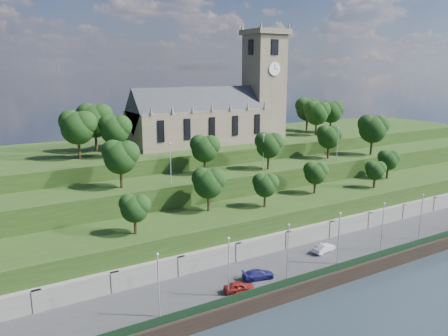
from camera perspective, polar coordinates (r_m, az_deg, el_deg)
ground at (r=73.62m, az=16.98°, el=-13.64°), size 320.00×320.00×0.00m
promenade at (r=76.93m, az=13.72°, el=-11.41°), size 160.00×12.00×2.00m
quay_wall at (r=73.12m, az=17.07°, el=-12.88°), size 160.00×0.50×2.20m
fence at (r=72.89m, az=16.77°, el=-11.64°), size 160.00×0.10×1.20m
retaining_wall at (r=80.36m, az=10.81°, el=-9.02°), size 160.00×2.10×5.00m
embankment_lower at (r=84.14m, az=8.16°, el=-6.80°), size 160.00×12.00×8.00m
embankment_upper at (r=91.93m, az=3.96°, el=-3.67°), size 160.00×10.00×12.00m
hilltop at (r=108.96m, az=-2.21°, el=-0.18°), size 160.00×32.00×15.00m
church at (r=103.42m, az=-0.85°, el=7.56°), size 38.60×12.35×27.60m
trees_lower at (r=81.35m, az=7.60°, el=-1.21°), size 64.70×8.66×7.71m
trees_upper at (r=91.92m, az=7.48°, el=3.76°), size 67.13×8.79×9.60m
trees_hilltop at (r=101.74m, az=-1.19°, el=6.79°), size 73.82×15.91×10.19m
lamp_posts_promenade at (r=71.09m, az=14.75°, el=-8.41°), size 60.36×0.36×8.53m
lamp_posts_upper at (r=87.09m, az=5.17°, el=2.40°), size 40.36×0.36×7.54m
car_left at (r=62.45m, az=1.98°, el=-15.28°), size 4.62×2.87×1.47m
car_middle at (r=76.34m, az=12.90°, el=-10.14°), size 4.70×2.34×1.48m
car_right at (r=66.06m, az=4.49°, el=-13.67°), size 5.13×2.98×1.40m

